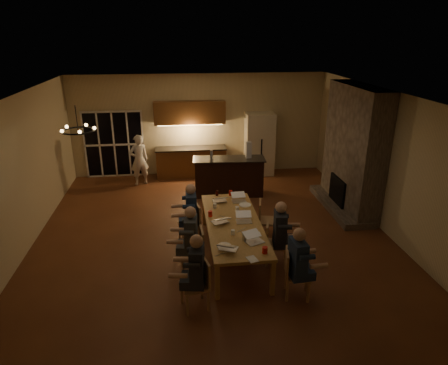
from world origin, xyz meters
TOP-DOWN VIEW (x-y plane):
  - floor at (0.00, 0.00)m, footprint 9.00×9.00m
  - back_wall at (0.00, 4.52)m, footprint 8.00×0.04m
  - left_wall at (-4.02, 0.00)m, footprint 0.04×9.00m
  - right_wall at (4.02, 0.00)m, footprint 0.04×9.00m
  - ceiling at (0.00, 0.00)m, footprint 8.00×9.00m
  - french_doors at (-2.70, 4.47)m, footprint 1.86×0.08m
  - fireplace at (3.70, 1.20)m, footprint 0.58×2.50m
  - kitchenette at (-0.30, 4.20)m, footprint 2.24×0.68m
  - refrigerator at (1.90, 4.15)m, footprint 0.90×0.68m
  - dining_table at (0.34, -0.80)m, footprint 1.10×3.02m
  - bar_island at (0.69, 2.49)m, footprint 2.04×0.82m
  - chair_left_near at (-0.55, -2.42)m, footprint 0.53×0.53m
  - chair_left_mid at (-0.54, -1.31)m, footprint 0.46×0.46m
  - chair_left_far at (-0.55, -0.16)m, footprint 0.52×0.52m
  - chair_right_near at (1.26, -2.32)m, footprint 0.52×0.52m
  - chair_right_mid at (1.15, -1.24)m, footprint 0.54×0.54m
  - chair_right_far at (1.23, -0.19)m, footprint 0.53×0.53m
  - person_left_near at (-0.50, -2.42)m, footprint 0.69×0.69m
  - person_right_near at (1.21, -2.40)m, footprint 0.65×0.65m
  - person_left_mid at (-0.55, -1.32)m, footprint 0.68×0.68m
  - person_right_mid at (1.18, -1.30)m, footprint 0.68×0.68m
  - person_left_far at (-0.49, -0.15)m, footprint 0.60×0.60m
  - standing_person at (-1.88, 3.63)m, footprint 0.66×0.55m
  - chandelier at (-2.48, -0.81)m, footprint 0.60×0.60m
  - laptop_a at (0.10, -1.83)m, footprint 0.41×0.39m
  - laptop_b at (0.61, -1.66)m, footprint 0.40×0.38m
  - laptop_c at (0.07, -0.76)m, footprint 0.39×0.37m
  - laptop_d at (0.56, -0.80)m, footprint 0.34×0.30m
  - laptop_e at (0.18, 0.32)m, footprint 0.35×0.31m
  - laptop_f at (0.62, 0.24)m, footprint 0.33×0.30m
  - mug_front at (0.25, -1.32)m, footprint 0.07×0.07m
  - mug_mid at (0.50, -0.27)m, footprint 0.08×0.08m
  - mug_back at (0.03, -0.05)m, footprint 0.08×0.08m
  - redcup_near at (0.71, -2.06)m, footprint 0.10×0.10m
  - redcup_mid at (-0.10, -0.46)m, footprint 0.09×0.09m
  - redcup_far at (0.48, 0.63)m, footprint 0.09×0.09m
  - can_silver at (0.43, -1.56)m, footprint 0.07×0.07m
  - can_cola at (0.16, 0.65)m, footprint 0.07×0.07m
  - plate_near at (0.67, -1.34)m, footprint 0.24×0.24m
  - plate_left at (0.04, -1.74)m, footprint 0.27×0.27m
  - plate_far at (0.72, 0.02)m, footprint 0.27×0.27m
  - notepad at (0.46, -2.24)m, footprint 0.21×0.25m
  - bar_bottle at (0.21, 2.54)m, footprint 0.07×0.07m
  - bar_blender at (1.24, 2.49)m, footprint 0.15×0.15m

SIDE VIEW (x-z plane):
  - floor at x=0.00m, z-range 0.00..0.00m
  - dining_table at x=0.34m, z-range 0.00..0.75m
  - chair_left_near at x=-0.55m, z-range 0.00..0.89m
  - chair_left_mid at x=-0.54m, z-range 0.00..0.89m
  - chair_left_far at x=-0.55m, z-range 0.00..0.89m
  - chair_right_near at x=1.26m, z-range 0.00..0.89m
  - chair_right_mid at x=1.15m, z-range 0.00..0.89m
  - chair_right_far at x=1.23m, z-range 0.00..0.89m
  - bar_island at x=0.69m, z-range 0.00..1.08m
  - person_left_near at x=-0.50m, z-range 0.00..1.38m
  - person_right_near at x=1.21m, z-range 0.00..1.38m
  - person_left_mid at x=-0.55m, z-range 0.00..1.38m
  - person_right_mid at x=1.18m, z-range 0.00..1.38m
  - person_left_far at x=-0.49m, z-range 0.00..1.38m
  - notepad at x=0.46m, z-range 0.75..0.76m
  - plate_near at x=0.67m, z-range 0.75..0.77m
  - plate_left at x=0.04m, z-range 0.75..0.77m
  - plate_far at x=0.72m, z-range 0.75..0.77m
  - standing_person at x=-1.88m, z-range 0.00..1.55m
  - mug_front at x=0.25m, z-range 0.75..0.85m
  - mug_mid at x=0.50m, z-range 0.75..0.85m
  - mug_back at x=0.03m, z-range 0.75..0.85m
  - redcup_near at x=0.71m, z-range 0.75..0.87m
  - redcup_mid at x=-0.10m, z-range 0.75..0.87m
  - redcup_far at x=0.48m, z-range 0.75..0.87m
  - can_silver at x=0.43m, z-range 0.75..0.87m
  - can_cola at x=0.16m, z-range 0.75..0.87m
  - laptop_a at x=0.10m, z-range 0.75..0.98m
  - laptop_b at x=0.61m, z-range 0.75..0.98m
  - laptop_c at x=0.07m, z-range 0.75..0.98m
  - laptop_d at x=0.56m, z-range 0.75..0.98m
  - laptop_e at x=0.18m, z-range 0.75..0.98m
  - laptop_f at x=0.62m, z-range 0.75..0.98m
  - refrigerator at x=1.90m, z-range 0.00..2.00m
  - french_doors at x=-2.70m, z-range 0.00..2.10m
  - kitchenette at x=-0.30m, z-range 0.00..2.40m
  - bar_bottle at x=0.21m, z-range 1.08..1.32m
  - bar_blender at x=1.24m, z-range 1.08..1.54m
  - back_wall at x=0.00m, z-range 0.00..3.20m
  - left_wall at x=-4.02m, z-range 0.00..3.20m
  - right_wall at x=4.02m, z-range 0.00..3.20m
  - fireplace at x=3.70m, z-range 0.00..3.20m
  - chandelier at x=-2.48m, z-range 2.73..2.77m
  - ceiling at x=0.00m, z-range 3.20..3.24m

